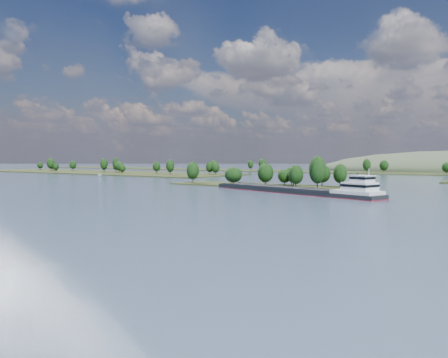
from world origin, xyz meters
The scene contains 6 objects.
ground centered at (0.00, 120.00, 0.00)m, with size 1800.00×1800.00×0.00m, color #394962.
tree_island centered at (6.28, 178.60, 3.92)m, with size 100.00×31.15×15.88m.
left_bank centered at (-228.49, 260.08, 0.86)m, with size 300.00×80.00×15.30m.
back_shoreline centered at (7.59, 399.85, 0.68)m, with size 900.00×60.00×14.28m.
cargo_barge centered at (35.01, 149.17, 1.44)m, with size 83.75×34.32×11.43m.
motorboat centered at (-156.45, 204.38, 1.22)m, with size 2.37×6.31×2.44m, color silver.
Camera 1 is at (110.24, -12.88, 14.65)m, focal length 35.00 mm.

